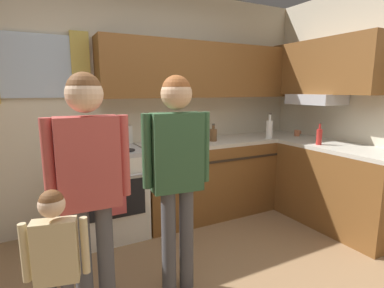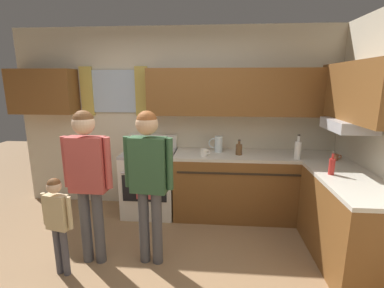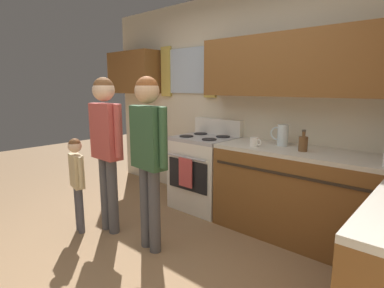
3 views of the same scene
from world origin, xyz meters
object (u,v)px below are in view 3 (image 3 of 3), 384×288
Objects in this scene: bottle_squat_brown at (303,143)px; water_pitcher at (282,135)px; stove_oven at (205,171)px; adult_holding_child at (106,137)px; mug_ceramic_white at (254,142)px; small_child at (77,174)px; adult_in_plaid at (148,144)px.

bottle_squat_brown is 0.31m from water_pitcher.
stove_oven is 0.69× the size of adult_holding_child.
adult_holding_child is (-0.33, -1.17, 0.54)m from stove_oven.
stove_oven is 5.00× the size of water_pitcher.
bottle_squat_brown is at bearing 12.35° from mug_ceramic_white.
bottle_squat_brown is at bearing -2.53° from stove_oven.
stove_oven reaches higher than small_child.
small_child is (-0.22, -0.22, -0.38)m from adult_holding_child.
mug_ceramic_white is 0.31m from water_pitcher.
adult_in_plaid reaches higher than bottle_squat_brown.
bottle_squat_brown is at bearing 48.12° from adult_in_plaid.
water_pitcher is 0.14× the size of adult_holding_child.
mug_ceramic_white is (0.77, -0.16, 0.48)m from stove_oven.
water_pitcher is at bearing 153.57° from bottle_squat_brown.
stove_oven is at bearing -175.05° from water_pitcher.
stove_oven is at bearing 103.42° from adult_in_plaid.
adult_holding_child reaches higher than bottle_squat_brown.
water_pitcher is at bearing 4.95° from stove_oven.
adult_holding_child is (-1.56, -1.12, 0.03)m from bottle_squat_brown.
bottle_squat_brown reaches higher than stove_oven.
mug_ceramic_white is 0.57× the size of water_pitcher.
adult_in_plaid is (-0.50, -0.97, 0.05)m from mug_ceramic_white.
adult_in_plaid is 1.60× the size of small_child.
mug_ceramic_white is at bearing 62.68° from adult_in_plaid.
adult_in_plaid reaches higher than mug_ceramic_white.
bottle_squat_brown is 0.13× the size of adult_in_plaid.
stove_oven is 5.37× the size of bottle_squat_brown.
stove_oven is at bearing 74.20° from adult_holding_child.
small_child is at bearing -162.44° from adult_in_plaid.
bottle_squat_brown is 1.63× the size of mug_ceramic_white.
mug_ceramic_white is 1.84m from small_child.
water_pitcher is 0.14× the size of adult_in_plaid.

